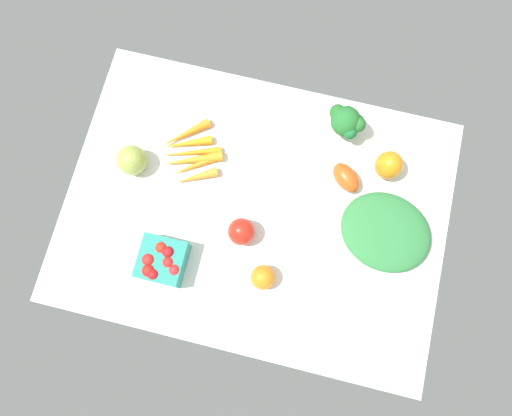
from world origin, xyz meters
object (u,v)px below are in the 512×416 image
object	(u,v)px
bell_pepper_orange	(389,165)
heirloom_tomato_orange	(263,277)
leafy_greens_clump	(386,232)
bell_pepper_red	(241,232)
carrot_bunch	(190,155)
broccoli_head	(347,121)
berry_basket	(162,261)
roma_tomato	(346,178)
heirloom_tomato_green	(132,160)

from	to	relation	value
bell_pepper_orange	heirloom_tomato_orange	distance (cm)	45.52
leafy_greens_clump	bell_pepper_red	xyz separation A→B (cm)	(-37.20, -9.27, 1.34)
carrot_bunch	broccoli_head	bearing A→B (deg)	23.88
berry_basket	bell_pepper_red	bearing A→B (deg)	34.20
berry_basket	bell_pepper_orange	bearing A→B (deg)	36.89
bell_pepper_orange	roma_tomato	world-z (taller)	bell_pepper_orange
bell_pepper_red	carrot_bunch	bearing A→B (deg)	137.11
berry_basket	heirloom_tomato_green	xyz separation A→B (cm)	(-15.60, 24.42, 0.20)
carrot_bunch	bell_pepper_orange	xyz separation A→B (cm)	(53.90, 8.95, 3.14)
heirloom_tomato_orange	bell_pepper_orange	bearing A→B (deg)	55.03
bell_pepper_red	bell_pepper_orange	bearing A→B (deg)	38.25
broccoli_head	bell_pepper_orange	distance (cm)	16.44
heirloom_tomato_green	roma_tomato	xyz separation A→B (cm)	(57.82, 9.40, -1.34)
carrot_bunch	heirloom_tomato_orange	bearing A→B (deg)	-45.53
carrot_bunch	roma_tomato	world-z (taller)	roma_tomato
berry_basket	heirloom_tomato_orange	size ratio (longest dim) A/B	1.79
heirloom_tomato_green	bell_pepper_orange	bearing A→B (deg)	12.44
broccoli_head	bell_pepper_orange	xyz separation A→B (cm)	(13.72, -8.83, -1.98)
berry_basket	broccoli_head	xyz separation A→B (cm)	(38.85, 48.29, 2.50)
carrot_bunch	heirloom_tomato_green	bearing A→B (deg)	-156.90
bell_pepper_red	heirloom_tomato_green	bearing A→B (deg)	160.37
broccoli_head	heirloom_tomato_orange	world-z (taller)	broccoli_head
broccoli_head	heirloom_tomato_green	bearing A→B (deg)	-156.32
berry_basket	carrot_bunch	xyz separation A→B (cm)	(-1.33, 30.51, -2.63)
bell_pepper_red	heirloom_tomato_orange	distance (cm)	13.16
leafy_greens_clump	heirloom_tomato_green	bearing A→B (deg)	177.76
berry_basket	heirloom_tomato_orange	bearing A→B (deg)	4.69
bell_pepper_red	bell_pepper_orange	world-z (taller)	bell_pepper_orange
heirloom_tomato_green	bell_pepper_orange	size ratio (longest dim) A/B	0.93
leafy_greens_clump	roma_tomato	size ratio (longest dim) A/B	2.65
bell_pepper_red	broccoli_head	bearing A→B (deg)	60.12
berry_basket	roma_tomato	size ratio (longest dim) A/B	1.27
carrot_bunch	bell_pepper_orange	size ratio (longest dim) A/B	2.47
roma_tomato	bell_pepper_red	bearing A→B (deg)	83.97
leafy_greens_clump	roma_tomato	distance (cm)	17.95
berry_basket	roma_tomato	xyz separation A→B (cm)	(42.22, 33.82, -1.14)
leafy_greens_clump	heirloom_tomato_green	distance (cm)	71.07
heirloom_tomato_green	bell_pepper_orange	distance (cm)	69.81
leafy_greens_clump	heirloom_tomato_orange	world-z (taller)	heirloom_tomato_orange
berry_basket	bell_pepper_red	size ratio (longest dim) A/B	1.43
leafy_greens_clump	heirloom_tomato_green	size ratio (longest dim) A/B	2.95
roma_tomato	heirloom_tomato_orange	size ratio (longest dim) A/B	1.41
berry_basket	broccoli_head	bearing A→B (deg)	51.19
bell_pepper_orange	roma_tomato	distance (cm)	11.90
heirloom_tomato_green	carrot_bunch	bearing A→B (deg)	23.10
broccoli_head	bell_pepper_orange	size ratio (longest dim) A/B	1.21
leafy_greens_clump	roma_tomato	world-z (taller)	roma_tomato
leafy_greens_clump	bell_pepper_orange	bearing A→B (deg)	99.04
berry_basket	carrot_bunch	size ratio (longest dim) A/B	0.53
carrot_bunch	bell_pepper_red	xyz separation A→B (cm)	(19.53, -18.14, 2.76)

